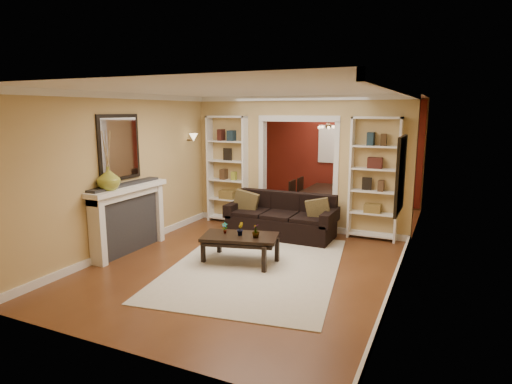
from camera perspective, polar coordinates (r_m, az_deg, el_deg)
The scene contains 30 objects.
floor at distance 7.96m, azimuth 2.66°, elevation -6.81°, with size 8.00×8.00×0.00m, color brown.
ceiling at distance 7.59m, azimuth 2.85°, elevation 13.01°, with size 8.00×8.00×0.00m, color white.
wall_back at distance 11.44m, azimuth 10.30°, elevation 5.33°, with size 8.00×8.00×0.00m, color tan.
wall_front at distance 4.28m, azimuth -17.75°, elevation -3.98°, with size 8.00×8.00×0.00m, color tan.
wall_left at distance 8.74m, azimuth -11.09°, elevation 3.66°, with size 8.00×8.00×0.00m, color tan.
wall_right at distance 7.14m, azimuth 19.75°, elevation 1.66°, with size 8.00×8.00×0.00m, color tan.
partition_wall at distance 8.77m, azimuth 5.69°, elevation 3.83°, with size 4.50×0.15×2.70m, color tan.
red_back_panel at distance 11.42m, azimuth 10.25°, elevation 5.17°, with size 4.44×0.04×2.64m, color maroon.
dining_window at distance 11.36m, azimuth 10.24°, elevation 6.30°, with size 0.78×0.03×0.98m, color #8CA5CC.
area_rug at distance 6.78m, azimuth -0.08°, elevation -9.91°, with size 2.50×3.51×0.01m, color beige.
sofa at distance 8.28m, azimuth 3.35°, elevation -3.17°, with size 2.10×0.91×0.82m, color black.
pillow_left at distance 8.50m, azimuth -1.36°, elevation -1.22°, with size 0.47×0.13×0.47m, color brown.
pillow_right at distance 7.98m, azimuth 8.31°, elevation -2.31°, with size 0.42×0.12×0.42m, color brown.
coffee_table at distance 6.92m, azimuth -2.13°, elevation -7.59°, with size 1.19×0.64×0.45m, color black.
plant_left at distance 6.95m, azimuth -4.19°, elevation -4.81°, with size 0.09×0.06×0.18m, color #336626.
plant_center at distance 6.82m, azimuth -2.15°, elevation -4.95°, with size 0.12×0.09×0.21m, color #336626.
plant_right at distance 6.70m, azimuth -0.03°, elevation -5.21°, with size 0.12×0.12×0.21m, color #336626.
bookshelf_left at distance 9.26m, azimuth -3.79°, elevation 2.98°, with size 0.90×0.30×2.30m, color white.
bookshelf_right at distance 8.26m, azimuth 15.49°, elevation 1.67°, with size 0.90×0.30×2.30m, color white.
fireplace at distance 7.63m, azimuth -16.47°, elevation -3.50°, with size 0.32×1.70×1.16m, color white.
vase at distance 7.17m, azimuth -19.06°, elevation 1.73°, with size 0.36×0.36×0.38m, color olive.
mirror at distance 7.52m, azimuth -17.77°, elevation 5.67°, with size 0.03×0.95×1.10m, color silver.
wall_sconce at distance 9.09m, azimuth -8.65°, elevation 7.05°, with size 0.18×0.18×0.22m, color #FFE0A5.
framed_art at distance 6.13m, azimuth 18.65°, elevation 2.21°, with size 0.04×0.85×1.05m, color black.
dining_table at distance 10.46m, azimuth 9.30°, elevation -1.08°, with size 0.88×1.58×0.56m, color black.
dining_chair_nw at distance 10.32m, azimuth 5.93°, elevation -0.54°, with size 0.38×0.38×0.78m, color black.
dining_chair_ne at distance 10.02m, azimuth 11.89°, elevation -0.95°, with size 0.40×0.40×0.81m, color black.
dining_chair_sw at distance 10.88m, azimuth 6.95°, elevation 0.00°, with size 0.38×0.38×0.77m, color black.
dining_chair_se at distance 10.60m, azimuth 12.62°, elevation -0.51°, with size 0.37×0.37×0.75m, color black.
chandelier at distance 10.15m, azimuth 8.56°, elevation 8.50°, with size 0.50×0.50×0.30m, color #3E2E1C.
Camera 1 is at (2.83, -7.04, 2.40)m, focal length 30.00 mm.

